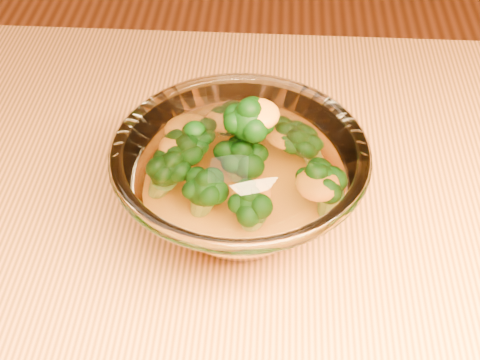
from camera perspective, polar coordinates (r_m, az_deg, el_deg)
glass_bowl at (r=0.53m, az=0.00°, el=-0.34°), size 0.20×0.20×0.09m
cheese_sauce at (r=0.54m, az=-0.00°, el=-1.74°), size 0.11×0.11×0.03m
broccoli_heap at (r=0.53m, az=-0.05°, el=1.78°), size 0.15×0.13×0.08m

